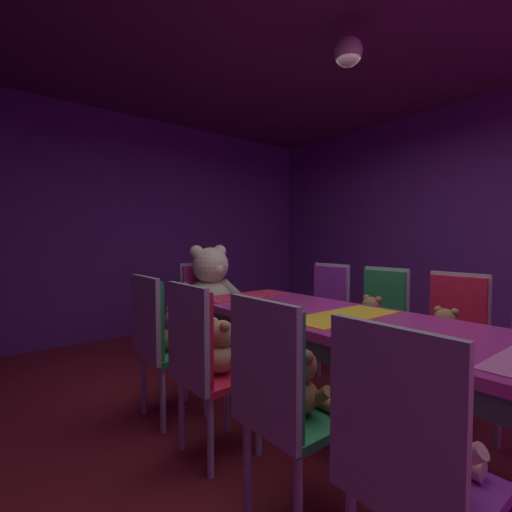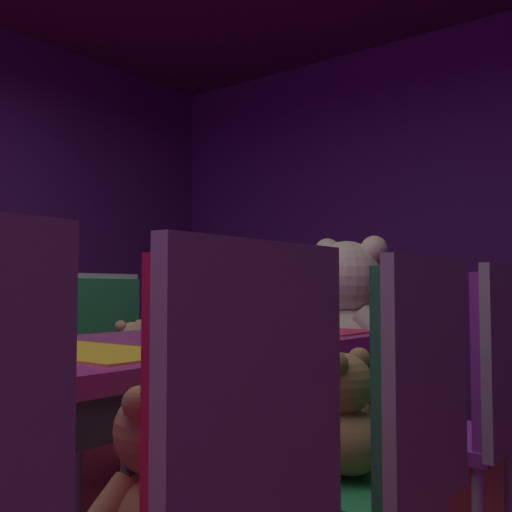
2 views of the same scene
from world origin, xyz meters
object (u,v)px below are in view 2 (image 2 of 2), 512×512
Objects in this scene: chair_left_3 at (113,354)px; king_teddy_bear at (346,319)px; teddy_right_2 at (341,421)px; chair_right_3 at (481,392)px; chair_right_2 at (396,427)px; teddy_left_3 at (133,358)px; banquet_table at (66,381)px; chair_right_1 at (221,497)px; teddy_left_2 at (24,370)px; teddy_right_1 at (155,484)px; throne_chair at (363,350)px; chair_left_2 at (5,366)px.

chair_left_3 is 1.31× the size of king_teddy_bear.
chair_right_3 is (0.15, 0.59, 0.01)m from teddy_right_2.
chair_right_3 is at bearing -90.69° from chair_right_2.
king_teddy_bear is at bearing 45.03° from teddy_left_3.
banquet_table is at bearing 21.65° from teddy_right_2.
chair_right_1 is 2.08m from king_teddy_bear.
chair_right_3 is (0.02, 1.19, 0.00)m from chair_right_1.
teddy_left_2 reaches higher than teddy_right_2.
chair_right_3 is (0.17, 1.19, 0.01)m from teddy_right_1.
banquet_table is 7.59× the size of teddy_left_3.
throne_chair reaches higher than banquet_table.
chair_left_3 is at bearing -36.83° from teddy_right_1.
teddy_left_2 is at bearing -29.12° from king_teddy_bear.
teddy_right_1 is at bearing 74.71° from chair_right_2.
teddy_right_2 is (-0.13, 0.59, -0.01)m from chair_right_1.
chair_left_3 is 2.08m from chair_right_1.
teddy_left_2 is 1.43m from teddy_right_2.
teddy_right_1 is 0.32× the size of throne_chair.
banquet_table is at bearing -0.00° from king_teddy_bear.
chair_left_2 is at bearing -30.57° from throne_chair.
chair_right_2 is at bearing -18.57° from chair_left_3.
king_teddy_bear reaches higher than chair_right_2.
chair_right_1 is 0.15m from teddy_right_1.
throne_chair is at bearing 51.13° from teddy_left_3.
king_teddy_bear reaches higher than teddy_left_2.
chair_left_3 is 3.04× the size of teddy_right_2.
throne_chair is (-0.84, 2.07, 0.00)m from chair_right_1.
chair_right_2 is at bearing -105.29° from teddy_right_1.
throne_chair is at bearing 180.00° from king_teddy_bear.
chair_right_2 is (1.58, -0.58, 0.01)m from teddy_left_3.
teddy_left_2 is at bearing -74.61° from chair_left_3.
teddy_left_3 is (-0.72, 0.86, -0.07)m from banquet_table.
teddy_left_3 is at bearing -38.87° from throne_chair.
teddy_right_1 is 0.32× the size of chair_right_3.
teddy_right_2 is (1.58, -0.58, -0.01)m from chair_left_3.
chair_right_3 is 1.13m from king_teddy_bear.
teddy_left_2 is 0.58m from chair_left_3.
chair_left_2 is at bearing -180.00° from teddy_left_2.
chair_left_2 is at bearing -89.15° from chair_left_3.
chair_right_3 and throne_chair have the same top height.
chair_left_3 is 1.69m from teddy_right_2.
teddy_right_1 is 2.03m from king_teddy_bear.
chair_left_2 is 1.00× the size of chair_right_3.
teddy_right_1 is at bearing -36.83° from chair_left_3.
teddy_right_1 is 0.42× the size of king_teddy_bear.
chair_left_2 is 1.72m from chair_right_2.
king_teddy_bear reaches higher than teddy_left_3.
banquet_table is at bearing 18.26° from chair_right_2.
chair_left_3 is 1.25m from throne_chair.
chair_left_2 is 1.58m from teddy_right_2.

